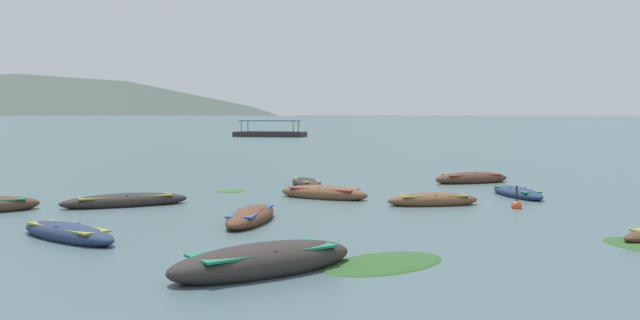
# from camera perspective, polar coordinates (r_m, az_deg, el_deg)

# --- Properties ---
(ground_plane) EXTENTS (6000.00, 6000.00, 0.00)m
(ground_plane) POSITION_cam_1_polar(r_m,az_deg,el_deg) (1506.88, 0.13, 3.66)
(ground_plane) COLOR #476066
(mountain_2) EXTENTS (773.70, 773.70, 183.44)m
(mountain_2) POSITION_cam_1_polar(r_m,az_deg,el_deg) (1622.72, 10.52, 6.84)
(mountain_2) COLOR #56665B
(mountain_2) RESTS_ON ground
(rowboat_0) EXTENTS (1.77, 3.87, 0.50)m
(rowboat_0) POSITION_cam_1_polar(r_m,az_deg,el_deg) (29.87, 15.76, -2.55)
(rowboat_0) COLOR navy
(rowboat_0) RESTS_ON ground
(rowboat_1) EXTENTS (3.90, 2.80, 0.65)m
(rowboat_1) POSITION_cam_1_polar(r_m,az_deg,el_deg) (28.18, 0.48, -2.69)
(rowboat_1) COLOR brown
(rowboat_1) RESTS_ON ground
(rowboat_2) EXTENTS (4.62, 3.02, 0.59)m
(rowboat_2) POSITION_cam_1_polar(r_m,az_deg,el_deg) (26.82, -15.22, -3.19)
(rowboat_2) COLOR #2D2826
(rowboat_2) RESTS_ON ground
(rowboat_3) EXTENTS (4.43, 3.80, 0.79)m
(rowboat_3) POSITION_cam_1_polar(r_m,az_deg,el_deg) (15.21, -4.39, -8.11)
(rowboat_3) COLOR #2D2826
(rowboat_3) RESTS_ON ground
(rowboat_4) EXTENTS (4.11, 2.49, 0.67)m
(rowboat_4) POSITION_cam_1_polar(r_m,az_deg,el_deg) (35.19, 12.26, -1.47)
(rowboat_4) COLOR #4C3323
(rowboat_4) RESTS_ON ground
(rowboat_5) EXTENTS (1.95, 3.21, 0.51)m
(rowboat_5) POSITION_cam_1_polar(r_m,az_deg,el_deg) (32.65, -0.92, -1.87)
(rowboat_5) COLOR #2D2826
(rowboat_5) RESTS_ON ground
(rowboat_8) EXTENTS (3.79, 3.42, 0.55)m
(rowboat_8) POSITION_cam_1_polar(r_m,az_deg,el_deg) (20.25, -19.45, -5.54)
(rowboat_8) COLOR navy
(rowboat_8) RESTS_ON ground
(rowboat_10) EXTENTS (3.56, 1.64, 0.59)m
(rowboat_10) POSITION_cam_1_polar(r_m,az_deg,el_deg) (26.45, 9.23, -3.20)
(rowboat_10) COLOR brown
(rowboat_10) RESTS_ON ground
(rowboat_11) EXTENTS (1.75, 4.15, 0.59)m
(rowboat_11) POSITION_cam_1_polar(r_m,az_deg,el_deg) (22.12, -5.41, -4.53)
(rowboat_11) COLOR brown
(rowboat_11) RESTS_ON ground
(ferry_0) EXTENTS (10.66, 6.04, 2.54)m
(ferry_0) POSITION_cam_1_polar(r_m,az_deg,el_deg) (102.21, -3.86, 2.13)
(ferry_0) COLOR #2D2826
(ferry_0) RESTS_ON ground
(mooring_buoy) EXTENTS (0.37, 0.37, 0.91)m
(mooring_buoy) POSITION_cam_1_polar(r_m,az_deg,el_deg) (26.18, 15.69, -3.57)
(mooring_buoy) COLOR #DB4C1E
(mooring_buoy) RESTS_ON ground
(weed_patch_0) EXTENTS (1.88, 2.49, 0.14)m
(weed_patch_0) POSITION_cam_1_polar(r_m,az_deg,el_deg) (27.94, -14.82, -3.28)
(weed_patch_0) COLOR #477033
(weed_patch_0) RESTS_ON ground
(weed_patch_4) EXTENTS (3.82, 3.76, 0.14)m
(weed_patch_4) POSITION_cam_1_polar(r_m,az_deg,el_deg) (16.17, 5.30, -8.29)
(weed_patch_4) COLOR #2D5628
(weed_patch_4) RESTS_ON ground
(weed_patch_5) EXTENTS (1.33, 1.23, 0.14)m
(weed_patch_5) POSITION_cam_1_polar(r_m,az_deg,el_deg) (30.94, -7.02, -2.51)
(weed_patch_5) COLOR #38662D
(weed_patch_5) RESTS_ON ground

